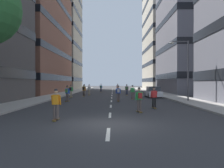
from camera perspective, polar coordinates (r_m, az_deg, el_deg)
name	(u,v)px	position (r m, az deg, el deg)	size (l,w,h in m)	color
ground_plane	(112,94)	(38.29, 0.01, -2.69)	(165.22, 165.22, 0.00)	#333335
sidewalk_left	(68,93)	(42.66, -11.71, -2.28)	(3.31, 75.73, 0.14)	#9E9991
sidewalk_right	(156,93)	(42.58, 11.82, -2.29)	(3.31, 75.73, 0.14)	#9E9991
lane_markings	(112,94)	(38.76, 0.02, -2.65)	(0.16, 62.20, 0.01)	silver
building_left_mid	(24,18)	(47.23, -22.56, 16.21)	(14.31, 23.04, 29.71)	brown
building_left_far	(55,32)	(67.89, -15.16, 13.40)	(14.31, 16.43, 34.44)	#B2A893
building_right_mid	(200,37)	(46.16, 22.71, 11.59)	(14.31, 16.97, 21.89)	slate
building_right_far	(170,27)	(68.11, 15.47, 14.55)	(14.31, 20.27, 37.18)	#BCB29E
parked_car_near	(153,92)	(30.32, 11.02, -2.22)	(1.82, 4.40, 1.52)	silver
streetlamp_right	(185,64)	(24.30, 19.07, 5.20)	(2.13, 0.30, 6.50)	#3F3F44
skater_0	(118,87)	(46.63, 1.54, -0.87)	(0.55, 0.92, 1.78)	brown
skater_1	(127,89)	(34.57, 4.00, -1.36)	(0.57, 0.92, 1.78)	brown
skater_2	(56,103)	(12.20, -14.91, -4.94)	(0.53, 0.90, 1.78)	brown
skater_3	(118,92)	(23.49, 1.70, -2.24)	(0.55, 0.91, 1.78)	brown
skater_4	(71,90)	(29.92, -11.04, -1.65)	(0.56, 0.92, 1.78)	brown
skater_5	(133,91)	(26.47, 5.58, -1.99)	(0.55, 0.92, 1.78)	brown
skater_6	(84,90)	(31.95, -7.62, -1.51)	(0.56, 0.92, 1.78)	brown
skater_7	(67,92)	(23.66, -12.02, -2.23)	(0.57, 0.92, 1.78)	brown
skater_8	(84,89)	(37.42, -7.48, -1.22)	(0.57, 0.92, 1.78)	brown
skater_9	(139,98)	(15.05, 7.39, -3.78)	(0.57, 0.92, 1.78)	brown
skater_10	(101,87)	(45.49, -2.99, -0.91)	(0.55, 0.91, 1.78)	brown
skater_11	(89,89)	(34.85, -6.20, -1.39)	(0.57, 0.92, 1.78)	brown
skater_12	(154,96)	(17.55, 11.29, -3.28)	(0.55, 0.91, 1.78)	brown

